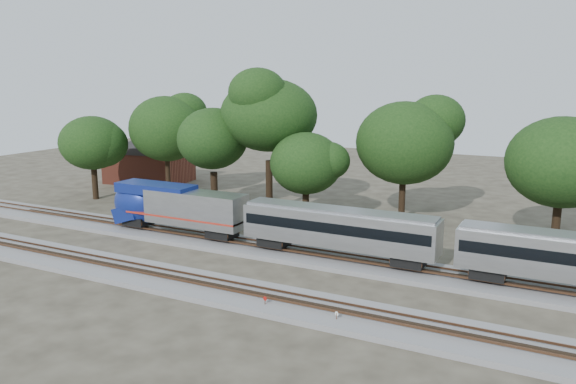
{
  "coord_description": "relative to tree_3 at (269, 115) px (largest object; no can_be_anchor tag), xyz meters",
  "views": [
    {
      "loc": [
        20.81,
        -35.9,
        15.26
      ],
      "look_at": [
        0.04,
        5.0,
        5.86
      ],
      "focal_mm": 35.0,
      "sensor_mm": 36.0,
      "label": 1
    }
  ],
  "objects": [
    {
      "name": "track_far",
      "position": [
        9.69,
        -13.39,
        -10.89
      ],
      "size": [
        160.0,
        5.0,
        0.73
      ],
      "color": "slate",
      "rests_on": "ground"
    },
    {
      "name": "brick_building",
      "position": [
        -25.0,
        8.64,
        -8.35
      ],
      "size": [
        12.37,
        9.53,
        5.46
      ],
      "rotation": [
        0.0,
        0.0,
        0.14
      ],
      "color": "brown",
      "rests_on": "ground"
    },
    {
      "name": "tree_3",
      "position": [
        0.0,
        0.0,
        0.0
      ],
      "size": [
        11.29,
        11.29,
        15.92
      ],
      "color": "black",
      "rests_on": "ground"
    },
    {
      "name": "switch_stand_red",
      "position": [
        13.22,
        -24.64,
        -10.49
      ],
      "size": [
        0.3,
        0.1,
        0.95
      ],
      "rotation": [
        0.0,
        0.0,
        -0.26
      ],
      "color": "#512D19",
      "rests_on": "ground"
    },
    {
      "name": "tree_6",
      "position": [
        29.91,
        -1.11,
        -3.15
      ],
      "size": [
        8.1,
        8.1,
        11.41
      ],
      "color": "black",
      "rests_on": "ground"
    },
    {
      "name": "tree_4",
      "position": [
        5.75,
        -2.36,
        -4.75
      ],
      "size": [
        6.48,
        6.48,
        9.14
      ],
      "color": "black",
      "rests_on": "ground"
    },
    {
      "name": "track_near",
      "position": [
        9.69,
        -23.39,
        -10.89
      ],
      "size": [
        160.0,
        5.0,
        0.73
      ],
      "color": "slate",
      "rests_on": "ground"
    },
    {
      "name": "tree_2",
      "position": [
        -6.0,
        -2.33,
        -2.71
      ],
      "size": [
        8.54,
        8.54,
        12.04
      ],
      "color": "black",
      "rests_on": "ground"
    },
    {
      "name": "switch_stand_white",
      "position": [
        18.36,
        -24.66,
        -10.52
      ],
      "size": [
        0.28,
        0.13,
        0.91
      ],
      "rotation": [
        0.0,
        0.0,
        -0.37
      ],
      "color": "#512D19",
      "rests_on": "ground"
    },
    {
      "name": "tree_1",
      "position": [
        -15.22,
        0.77,
        -2.22
      ],
      "size": [
        9.04,
        9.04,
        12.75
      ],
      "color": "black",
      "rests_on": "ground"
    },
    {
      "name": "switch_lever",
      "position": [
        16.27,
        -24.5,
        -10.95
      ],
      "size": [
        0.53,
        0.35,
        0.3
      ],
      "primitive_type": "cube",
      "rotation": [
        0.0,
        0.0,
        -0.09
      ],
      "color": "#512D19",
      "rests_on": "ground"
    },
    {
      "name": "tree_0",
      "position": [
        -23.16,
        -3.92,
        -3.93
      ],
      "size": [
        7.31,
        7.31,
        10.3
      ],
      "color": "black",
      "rests_on": "ground"
    },
    {
      "name": "tree_5",
      "position": [
        14.76,
        2.81,
        -2.66
      ],
      "size": [
        8.59,
        8.59,
        12.12
      ],
      "color": "black",
      "rests_on": "ground"
    },
    {
      "name": "ground",
      "position": [
        9.69,
        -19.39,
        -11.1
      ],
      "size": [
        160.0,
        160.0,
        0.0
      ],
      "primitive_type": "plane",
      "color": "#383328",
      "rests_on": "ground"
    }
  ]
}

